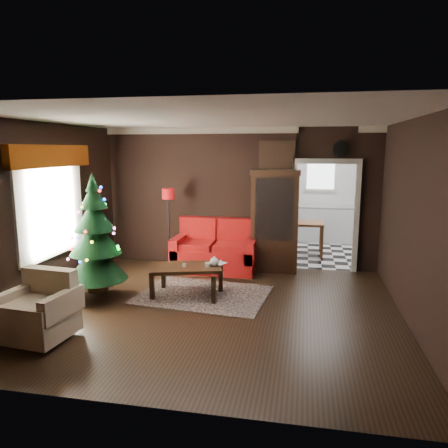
% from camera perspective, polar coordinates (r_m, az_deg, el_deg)
% --- Properties ---
extents(floor, '(5.50, 5.50, 0.00)m').
position_cam_1_polar(floor, '(6.48, -1.53, -11.46)').
color(floor, black).
rests_on(floor, ground).
extents(ceiling, '(5.50, 5.50, 0.00)m').
position_cam_1_polar(ceiling, '(6.04, -1.65, 14.09)').
color(ceiling, white).
rests_on(ceiling, ground).
extents(wall_back, '(5.50, 0.00, 5.50)m').
position_cam_1_polar(wall_back, '(8.54, 2.02, 3.50)').
color(wall_back, black).
rests_on(wall_back, ground).
extents(wall_front, '(5.50, 0.00, 5.50)m').
position_cam_1_polar(wall_front, '(3.75, -9.83, -5.18)').
color(wall_front, black).
rests_on(wall_front, ground).
extents(wall_left, '(0.00, 5.50, 5.50)m').
position_cam_1_polar(wall_left, '(7.21, -23.48, 1.44)').
color(wall_left, black).
rests_on(wall_left, ground).
extents(wall_right, '(0.00, 5.50, 5.50)m').
position_cam_1_polar(wall_right, '(6.14, 24.36, 0.01)').
color(wall_right, black).
rests_on(wall_right, ground).
extents(doorway, '(1.10, 0.10, 2.10)m').
position_cam_1_polar(doorway, '(8.50, 13.41, 0.82)').
color(doorway, silver).
rests_on(doorway, ground).
extents(left_window, '(0.05, 1.60, 1.40)m').
position_cam_1_polar(left_window, '(7.34, -22.37, 2.06)').
color(left_window, white).
rests_on(left_window, wall_left).
extents(valance, '(0.12, 2.10, 0.35)m').
position_cam_1_polar(valance, '(7.24, -22.28, 8.49)').
color(valance, '#702D06').
rests_on(valance, wall_left).
extents(kitchen_floor, '(3.00, 3.00, 0.00)m').
position_cam_1_polar(kitchen_floor, '(10.17, 12.82, -3.68)').
color(kitchen_floor, silver).
rests_on(kitchen_floor, ground).
extents(kitchen_window, '(0.70, 0.06, 0.70)m').
position_cam_1_polar(kitchen_window, '(11.36, 12.92, 6.41)').
color(kitchen_window, white).
rests_on(kitchen_window, ground).
extents(rug, '(2.22, 1.72, 0.01)m').
position_cam_1_polar(rug, '(7.07, -2.85, -9.52)').
color(rug, '#58464F').
rests_on(rug, ground).
extents(loveseat, '(1.70, 0.90, 1.00)m').
position_cam_1_polar(loveseat, '(8.33, -1.22, -2.95)').
color(loveseat, maroon).
rests_on(loveseat, ground).
extents(curio_cabinet, '(0.90, 0.45, 1.90)m').
position_cam_1_polar(curio_cabinet, '(8.29, 6.88, 0.10)').
color(curio_cabinet, black).
rests_on(curio_cabinet, ground).
extents(floor_lamp, '(0.34, 0.34, 1.57)m').
position_cam_1_polar(floor_lamp, '(8.50, -7.45, -0.49)').
color(floor_lamp, black).
rests_on(floor_lamp, ground).
extents(christmas_tree, '(1.24, 1.24, 1.85)m').
position_cam_1_polar(christmas_tree, '(6.95, -17.01, -1.38)').
color(christmas_tree, black).
rests_on(christmas_tree, ground).
extents(armchair, '(0.86, 0.86, 0.80)m').
position_cam_1_polar(armchair, '(5.82, -23.81, -10.06)').
color(armchair, '#D5B189').
rests_on(armchair, ground).
extents(coffee_table, '(1.23, 0.93, 0.49)m').
position_cam_1_polar(coffee_table, '(6.99, -4.99, -7.61)').
color(coffee_table, black).
rests_on(coffee_table, rug).
extents(teapot, '(0.19, 0.19, 0.16)m').
position_cam_1_polar(teapot, '(6.86, -1.33, -5.09)').
color(teapot, white).
rests_on(teapot, coffee_table).
extents(cup_a, '(0.08, 0.08, 0.05)m').
position_cam_1_polar(cup_a, '(6.87, -5.39, -5.56)').
color(cup_a, white).
rests_on(cup_a, coffee_table).
extents(cup_b, '(0.08, 0.08, 0.07)m').
position_cam_1_polar(cup_b, '(6.85, -2.25, -5.52)').
color(cup_b, white).
rests_on(cup_b, coffee_table).
extents(book, '(0.16, 0.08, 0.23)m').
position_cam_1_polar(book, '(7.01, -1.19, -4.43)').
color(book, '#7E6E59').
rests_on(book, coffee_table).
extents(wall_clock, '(0.32, 0.32, 0.06)m').
position_cam_1_polar(wall_clock, '(8.36, 15.54, 9.74)').
color(wall_clock, silver).
rests_on(wall_clock, wall_back).
extents(painting, '(0.62, 0.05, 0.52)m').
position_cam_1_polar(painting, '(8.36, 7.16, 9.13)').
color(painting, '#B8734B').
rests_on(painting, wall_back).
extents(kitchen_counter, '(1.80, 0.60, 0.90)m').
position_cam_1_polar(kitchen_counter, '(11.26, 12.71, -0.03)').
color(kitchen_counter, silver).
rests_on(kitchen_counter, ground).
extents(kitchen_table, '(0.70, 0.70, 0.75)m').
position_cam_1_polar(kitchen_table, '(9.79, 11.20, -1.92)').
color(kitchen_table, brown).
rests_on(kitchen_table, ground).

